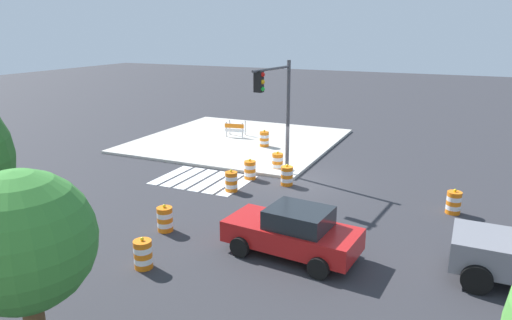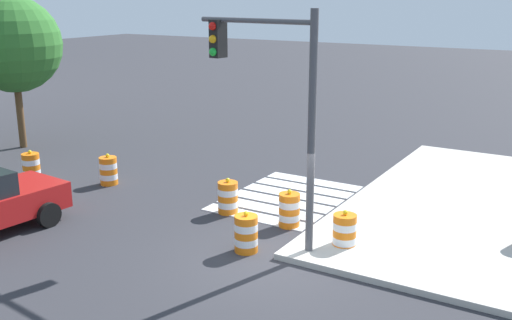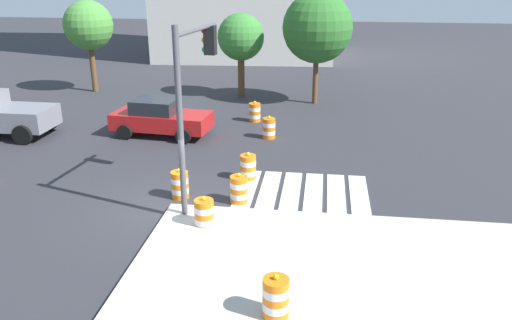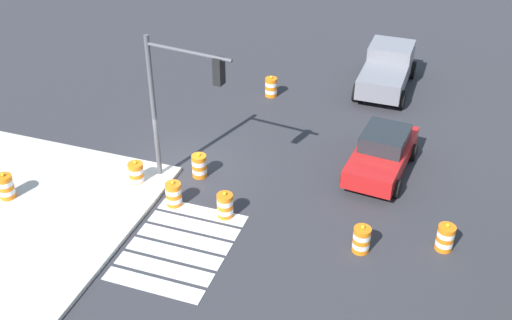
# 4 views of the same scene
# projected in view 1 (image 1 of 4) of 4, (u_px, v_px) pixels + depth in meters

# --- Properties ---
(ground_plane) EXTENTS (120.00, 120.00, 0.00)m
(ground_plane) POSITION_uv_depth(u_px,v_px,m) (294.00, 180.00, 22.29)
(ground_plane) COLOR #2D2D33
(sidewalk_corner) EXTENTS (12.00, 12.00, 0.15)m
(sidewalk_corner) POSITION_uv_depth(u_px,v_px,m) (239.00, 140.00, 29.92)
(sidewalk_corner) COLOR #BCB7AD
(sidewalk_corner) RESTS_ON ground
(crosswalk_stripes) EXTENTS (4.35, 3.20, 0.02)m
(crosswalk_stripes) POSITION_uv_depth(u_px,v_px,m) (203.00, 180.00, 22.31)
(crosswalk_stripes) COLOR silver
(crosswalk_stripes) RESTS_ON ground
(sports_car) EXTENTS (4.46, 2.45, 1.63)m
(sports_car) POSITION_uv_depth(u_px,v_px,m) (293.00, 231.00, 14.76)
(sports_car) COLOR red
(sports_car) RESTS_ON ground
(traffic_barrel_near_corner) EXTENTS (0.56, 0.56, 1.02)m
(traffic_barrel_near_corner) POSITION_uv_depth(u_px,v_px,m) (250.00, 170.00, 22.39)
(traffic_barrel_near_corner) COLOR orange
(traffic_barrel_near_corner) RESTS_ON ground
(traffic_barrel_crosswalk_end) EXTENTS (0.56, 0.56, 1.02)m
(traffic_barrel_crosswalk_end) POSITION_uv_depth(u_px,v_px,m) (278.00, 162.00, 23.73)
(traffic_barrel_crosswalk_end) COLOR orange
(traffic_barrel_crosswalk_end) RESTS_ON ground
(traffic_barrel_median_near) EXTENTS (0.56, 0.56, 1.02)m
(traffic_barrel_median_near) POSITION_uv_depth(u_px,v_px,m) (165.00, 219.00, 16.62)
(traffic_barrel_median_near) COLOR orange
(traffic_barrel_median_near) RESTS_ON ground
(traffic_barrel_median_far) EXTENTS (0.56, 0.56, 1.02)m
(traffic_barrel_median_far) POSITION_uv_depth(u_px,v_px,m) (143.00, 254.00, 14.04)
(traffic_barrel_median_far) COLOR orange
(traffic_barrel_median_far) RESTS_ON ground
(traffic_barrel_far_curb) EXTENTS (0.56, 0.56, 1.02)m
(traffic_barrel_far_curb) POSITION_uv_depth(u_px,v_px,m) (231.00, 182.00, 20.69)
(traffic_barrel_far_curb) COLOR orange
(traffic_barrel_far_curb) RESTS_ON ground
(traffic_barrel_lane_center) EXTENTS (0.56, 0.56, 1.02)m
(traffic_barrel_lane_center) POSITION_uv_depth(u_px,v_px,m) (287.00, 176.00, 21.50)
(traffic_barrel_lane_center) COLOR orange
(traffic_barrel_lane_center) RESTS_ON ground
(traffic_barrel_opposite_curb) EXTENTS (0.56, 0.56, 1.02)m
(traffic_barrel_opposite_curb) POSITION_uv_depth(u_px,v_px,m) (454.00, 203.00, 18.20)
(traffic_barrel_opposite_curb) COLOR orange
(traffic_barrel_opposite_curb) RESTS_ON ground
(traffic_barrel_on_sidewalk) EXTENTS (0.56, 0.56, 1.02)m
(traffic_barrel_on_sidewalk) POSITION_uv_depth(u_px,v_px,m) (264.00, 139.00, 28.03)
(traffic_barrel_on_sidewalk) COLOR orange
(traffic_barrel_on_sidewalk) RESTS_ON sidewalk_corner
(construction_barricade) EXTENTS (1.35, 0.97, 1.00)m
(construction_barricade) POSITION_uv_depth(u_px,v_px,m) (235.00, 128.00, 30.50)
(construction_barricade) COLOR silver
(construction_barricade) RESTS_ON sidewalk_corner
(traffic_light_pole) EXTENTS (0.62, 3.27, 5.50)m
(traffic_light_pole) POSITION_uv_depth(u_px,v_px,m) (277.00, 100.00, 21.05)
(traffic_light_pole) COLOR #4C4C51
(traffic_light_pole) RESTS_ON sidewalk_corner
(street_tree_streetside_mid) EXTENTS (2.62, 2.62, 4.71)m
(street_tree_streetside_mid) POSITION_uv_depth(u_px,v_px,m) (23.00, 243.00, 8.28)
(street_tree_streetside_mid) COLOR brown
(street_tree_streetside_mid) RESTS_ON ground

